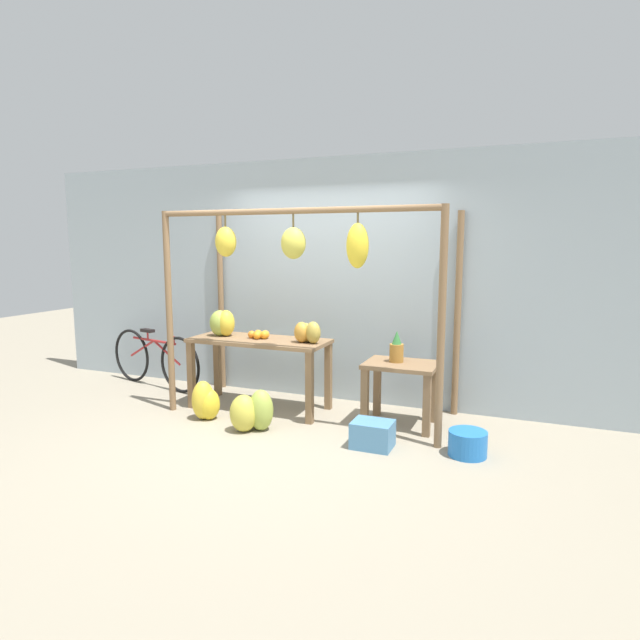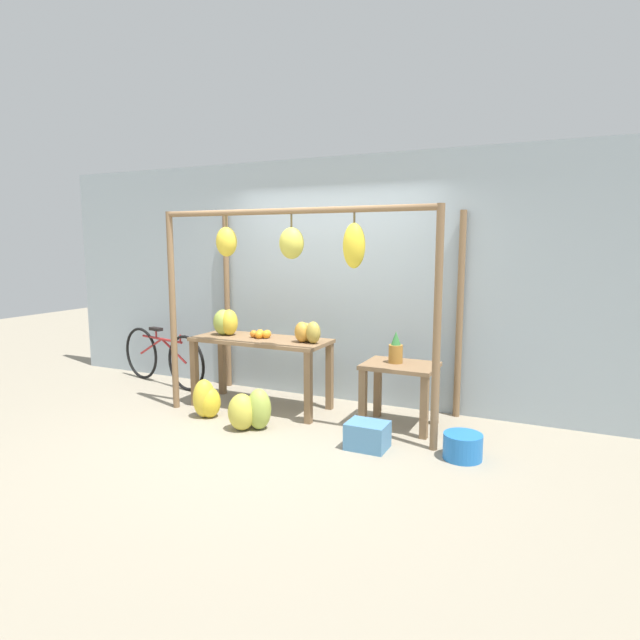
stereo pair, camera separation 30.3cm
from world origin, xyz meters
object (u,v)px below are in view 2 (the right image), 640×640
object	(u,v)px
pineapple_cluster	(396,351)
blue_bucket	(463,446)
papaya_pile	(308,332)
fruit_crate_white	(367,435)
banana_pile_on_table	(226,322)
banana_pile_ground_left	(207,400)
orange_pile	(261,334)
banana_pile_ground_right	(249,411)
parked_bicycle	(163,357)

from	to	relation	value
pineapple_cluster	blue_bucket	size ratio (longest dim) A/B	0.96
blue_bucket	papaya_pile	size ratio (longest dim) A/B	0.92
fruit_crate_white	blue_bucket	world-z (taller)	fruit_crate_white
banana_pile_on_table	fruit_crate_white	size ratio (longest dim) A/B	0.90
banana_pile_on_table	banana_pile_ground_left	bearing A→B (deg)	-77.42
orange_pile	pineapple_cluster	size ratio (longest dim) A/B	0.75
banana_pile_ground_right	fruit_crate_white	size ratio (longest dim) A/B	1.26
banana_pile_on_table	orange_pile	bearing A→B (deg)	-0.22
pineapple_cluster	parked_bicycle	xyz separation A→B (m)	(-3.22, 0.23, -0.40)
banana_pile_on_table	papaya_pile	world-z (taller)	banana_pile_on_table
orange_pile	parked_bicycle	world-z (taller)	orange_pile
pineapple_cluster	fruit_crate_white	distance (m)	0.96
banana_pile_ground_left	papaya_pile	world-z (taller)	papaya_pile
pineapple_cluster	parked_bicycle	world-z (taller)	pineapple_cluster
parked_bicycle	papaya_pile	size ratio (longest dim) A/B	4.51
banana_pile_ground_left	blue_bucket	xyz separation A→B (m)	(2.67, 0.04, -0.08)
banana_pile_ground_left	papaya_pile	xyz separation A→B (m)	(0.93, 0.55, 0.71)
banana_pile_ground_left	fruit_crate_white	size ratio (longest dim) A/B	1.14
banana_pile_ground_right	fruit_crate_white	bearing A→B (deg)	1.08
fruit_crate_white	papaya_pile	xyz separation A→B (m)	(-0.91, 0.64, 0.78)
banana_pile_ground_left	parked_bicycle	distance (m)	1.60
banana_pile_ground_left	blue_bucket	world-z (taller)	banana_pile_ground_left
banana_pile_ground_right	parked_bicycle	bearing A→B (deg)	153.75
banana_pile_on_table	pineapple_cluster	world-z (taller)	banana_pile_on_table
orange_pile	papaya_pile	bearing A→B (deg)	-0.74
orange_pile	pineapple_cluster	xyz separation A→B (m)	(1.54, 0.06, -0.06)
papaya_pile	pineapple_cluster	bearing A→B (deg)	4.18
banana_pile_ground_right	banana_pile_ground_left	bearing A→B (deg)	169.64
banana_pile_on_table	banana_pile_ground_right	bearing A→B (deg)	-42.70
orange_pile	fruit_crate_white	xyz separation A→B (m)	(1.50, -0.65, -0.71)
orange_pile	banana_pile_ground_left	world-z (taller)	orange_pile
fruit_crate_white	banana_pile_on_table	bearing A→B (deg)	161.69
banana_pile_ground_left	parked_bicycle	xyz separation A→B (m)	(-1.34, 0.85, 0.18)
orange_pile	blue_bucket	world-z (taller)	orange_pile
fruit_crate_white	parked_bicycle	distance (m)	3.33
blue_bucket	banana_pile_on_table	bearing A→B (deg)	169.31
banana_pile_on_table	orange_pile	size ratio (longest dim) A/B	1.35
pineapple_cluster	parked_bicycle	distance (m)	3.25
parked_bicycle	pineapple_cluster	bearing A→B (deg)	-4.00
banana_pile_ground_right	blue_bucket	distance (m)	2.07
orange_pile	fruit_crate_white	world-z (taller)	orange_pile
banana_pile_ground_right	pineapple_cluster	bearing A→B (deg)	30.04
fruit_crate_white	blue_bucket	xyz separation A→B (m)	(0.82, 0.12, -0.01)
fruit_crate_white	orange_pile	bearing A→B (deg)	156.64
pineapple_cluster	parked_bicycle	size ratio (longest dim) A/B	0.20
blue_bucket	parked_bicycle	world-z (taller)	parked_bicycle
fruit_crate_white	blue_bucket	distance (m)	0.83
papaya_pile	banana_pile_on_table	bearing A→B (deg)	179.49
orange_pile	papaya_pile	xyz separation A→B (m)	(0.59, -0.01, 0.07)
orange_pile	blue_bucket	bearing A→B (deg)	-12.72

